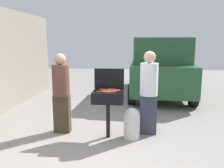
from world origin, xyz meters
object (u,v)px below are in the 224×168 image
Objects in this scene: hot_dog_12 at (110,90)px; hot_dog_8 at (112,92)px; hot_dog_0 at (105,91)px; hot_dog_9 at (105,91)px; hot_dog_3 at (100,92)px; person_right at (149,90)px; hot_dog_1 at (108,90)px; hot_dog_11 at (111,89)px; propane_tank at (132,123)px; hot_dog_7 at (116,91)px; hot_dog_2 at (112,91)px; hot_dog_10 at (117,90)px; hot_dog_5 at (113,90)px; parked_minivan at (160,66)px; hot_dog_4 at (103,89)px; person_left at (61,90)px; bbq_grill at (108,98)px; hot_dog_6 at (107,92)px.

hot_dog_8 is at bearing -75.06° from hot_dog_12.
hot_dog_9 is (0.00, 0.06, 0.00)m from hot_dog_0.
person_right reaches higher than hot_dog_3.
hot_dog_12 is (0.05, 0.05, 0.00)m from hot_dog_1.
hot_dog_12 is (-0.01, -0.06, 0.00)m from hot_dog_11.
hot_dog_9 is 0.91m from person_right.
hot_dog_8 is 0.75m from propane_tank.
hot_dog_3 is 0.32m from hot_dog_7.
hot_dog_10 is (0.08, 0.13, 0.00)m from hot_dog_2.
parked_minivan is (1.32, 3.86, 0.07)m from hot_dog_5.
hot_dog_9 is (0.07, -0.13, 0.00)m from hot_dog_4.
hot_dog_1 and hot_dog_7 have the same top height.
person_left is (-1.08, 0.28, -0.05)m from hot_dog_8.
bbq_grill is 0.24m from hot_dog_10.
bbq_grill is 0.21× the size of parked_minivan.
hot_dog_7 is (0.28, -0.09, 0.00)m from hot_dog_4.
hot_dog_4 is 1.00× the size of hot_dog_10.
bbq_grill is at bearing -107.90° from hot_dog_11.
person_left reaches higher than hot_dog_12.
hot_dog_0 is 0.14m from hot_dog_2.
hot_dog_0 reaches higher than bbq_grill.
hot_dog_0 is at bearing -155.70° from hot_dog_7.
hot_dog_2 is at bearing -27.65° from bbq_grill.
hot_dog_5 is at bearing 158.46° from hot_dog_10.
hot_dog_9 is (-0.21, -0.04, 0.00)m from hot_dog_7.
hot_dog_12 is 0.08× the size of person_left.
hot_dog_7 is 0.70m from person_right.
hot_dog_10 is at bearing 25.57° from bbq_grill.
hot_dog_3 is 0.92m from person_left.
parked_minivan is (1.36, 3.89, 0.07)m from hot_dog_12.
hot_dog_3 and hot_dog_6 have the same top height.
hot_dog_12 is at bearing 72.79° from parked_minivan.
hot_dog_0 is 1.00× the size of hot_dog_2.
hot_dog_4 is (-0.21, 0.15, 0.00)m from hot_dog_2.
hot_dog_2 reaches higher than bbq_grill.
hot_dog_8 is at bearing -3.72° from person_left.
hot_dog_2 is at bearing -68.66° from hot_dog_12.
hot_dog_9 is at bearing 152.38° from hot_dog_8.
hot_dog_9 is at bearing 45.88° from hot_dog_3.
parked_minivan is (1.24, 3.96, 0.07)m from hot_dog_7.
hot_dog_10 is 1.00× the size of hot_dog_11.
hot_dog_8 and hot_dog_11 have the same top height.
hot_dog_5 is at bearing -37.48° from hot_dog_11.
person_left is (-0.87, 0.30, -0.05)m from hot_dog_3.
hot_dog_1 is 0.85m from person_right.
parked_minivan is at bearing 70.12° from hot_dog_9.
bbq_grill is at bearing 72.67° from parked_minivan.
bbq_grill is at bearing -114.57° from hot_dog_12.
hot_dog_9 is at bearing 72.19° from parked_minivan.
hot_dog_5 and hot_dog_10 have the same top height.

